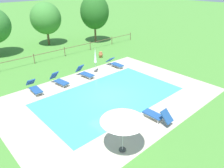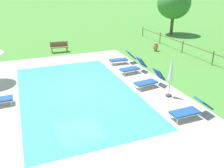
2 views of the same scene
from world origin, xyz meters
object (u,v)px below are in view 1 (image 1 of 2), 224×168
at_px(tree_east_mid, 46,18).
at_px(sun_lounger_south_near_corner, 34,88).
at_px(sun_lounger_north_near_steps, 59,80).
at_px(patio_umbrella_closed_row_west, 95,57).
at_px(terracotta_urn_by_tree, 101,55).
at_px(sun_lounger_north_far, 115,63).
at_px(sun_lounger_north_mid, 85,73).
at_px(sun_lounger_north_end, 157,115).
at_px(patio_umbrella_open_foreground, 123,117).
at_px(tree_west_mid, 95,12).

bearing_deg(tree_east_mid, sun_lounger_south_near_corner, -122.18).
relative_size(sun_lounger_north_near_steps, patio_umbrella_closed_row_west, 0.85).
bearing_deg(terracotta_urn_by_tree, sun_lounger_north_far, -103.64).
height_order(sun_lounger_north_mid, sun_lounger_north_end, sun_lounger_north_mid).
bearing_deg(sun_lounger_north_end, patio_umbrella_open_foreground, -172.99).
bearing_deg(patio_umbrella_open_foreground, sun_lounger_south_near_corner, 93.30).
height_order(sun_lounger_north_far, tree_east_mid, tree_east_mid).
distance_m(sun_lounger_north_far, tree_east_mid, 12.19).
bearing_deg(patio_umbrella_closed_row_west, tree_west_mid, 51.49).
bearing_deg(patio_umbrella_closed_row_west, sun_lounger_north_end, -103.92).
distance_m(sun_lounger_north_mid, patio_umbrella_closed_row_west, 1.83).
bearing_deg(sun_lounger_north_mid, sun_lounger_south_near_corner, 176.97).
distance_m(sun_lounger_north_near_steps, sun_lounger_south_near_corner, 2.07).
relative_size(sun_lounger_north_mid, patio_umbrella_open_foreground, 0.85).
xyz_separation_m(sun_lounger_north_near_steps, patio_umbrella_closed_row_west, (3.91, 0.18, 1.05)).
height_order(sun_lounger_north_far, tree_west_mid, tree_west_mid).
distance_m(sun_lounger_south_near_corner, terracotta_urn_by_tree, 9.34).
distance_m(sun_lounger_north_near_steps, sun_lounger_north_end, 8.58).
bearing_deg(sun_lounger_south_near_corner, sun_lounger_north_mid, -3.03).
height_order(sun_lounger_north_far, patio_umbrella_open_foreground, patio_umbrella_open_foreground).
distance_m(terracotta_urn_by_tree, tree_west_mid, 7.64).
bearing_deg(sun_lounger_north_far, patio_umbrella_closed_row_west, 171.21).
bearing_deg(sun_lounger_north_mid, sun_lounger_north_far, -0.30).
xyz_separation_m(sun_lounger_north_near_steps, patio_umbrella_open_foreground, (-1.55, -8.80, 1.60)).
xyz_separation_m(sun_lounger_north_end, tree_east_mid, (3.39, 20.01, 2.97)).
relative_size(sun_lounger_north_end, sun_lounger_south_near_corner, 0.98).
height_order(patio_umbrella_open_foreground, terracotta_urn_by_tree, patio_umbrella_open_foreground).
bearing_deg(sun_lounger_north_near_steps, sun_lounger_south_near_corner, 177.14).
relative_size(sun_lounger_north_near_steps, patio_umbrella_open_foreground, 0.85).
xyz_separation_m(sun_lounger_north_near_steps, terracotta_urn_by_tree, (6.83, 2.96, -0.05)).
bearing_deg(sun_lounger_south_near_corner, sun_lounger_north_end, -65.58).
bearing_deg(sun_lounger_north_far, patio_umbrella_open_foreground, -131.41).
relative_size(patio_umbrella_open_foreground, patio_umbrella_closed_row_west, 0.99).
distance_m(sun_lounger_north_mid, sun_lounger_north_end, 8.28).
height_order(sun_lounger_north_far, patio_umbrella_closed_row_west, patio_umbrella_closed_row_west).
height_order(sun_lounger_north_near_steps, sun_lounger_north_end, sun_lounger_north_near_steps).
relative_size(sun_lounger_south_near_corner, patio_umbrella_closed_row_west, 0.87).
bearing_deg(sun_lounger_south_near_corner, patio_umbrella_closed_row_west, 0.73).
bearing_deg(sun_lounger_north_mid, sun_lounger_north_near_steps, 176.82).
bearing_deg(tree_west_mid, sun_lounger_south_near_corner, -146.23).
relative_size(sun_lounger_north_far, terracotta_urn_by_tree, 3.16).
relative_size(sun_lounger_north_far, tree_east_mid, 0.38).
bearing_deg(sun_lounger_south_near_corner, tree_east_mid, 57.82).
xyz_separation_m(sun_lounger_south_near_corner, tree_west_mid, (12.65, 8.46, 3.55)).
bearing_deg(sun_lounger_north_near_steps, sun_lounger_north_end, -77.96).
bearing_deg(terracotta_urn_by_tree, sun_lounger_north_near_steps, -156.57).
bearing_deg(tree_east_mid, sun_lounger_north_far, -85.68).
bearing_deg(sun_lounger_south_near_corner, tree_west_mid, 33.77).
bearing_deg(tree_east_mid, patio_umbrella_closed_row_west, -96.33).
xyz_separation_m(patio_umbrella_closed_row_west, tree_east_mid, (1.27, 11.45, 1.92)).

